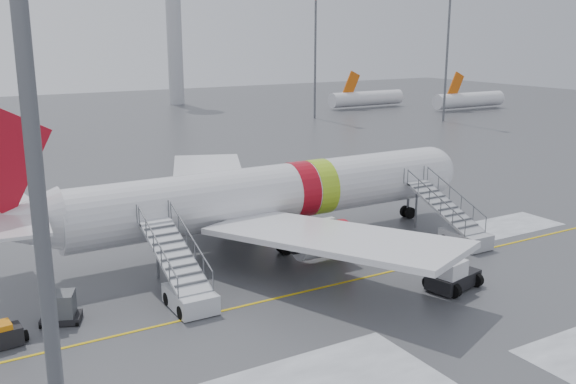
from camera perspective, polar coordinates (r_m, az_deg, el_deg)
ground at (r=36.55m, az=-0.30°, el=-8.56°), size 260.00×260.00×0.00m
airliner at (r=42.83m, az=-2.45°, el=-0.36°), size 35.03×32.97×11.18m
airstair_fwd at (r=45.25m, az=14.86°, el=-3.13°), size 2.05×7.70×3.48m
airstair_aft at (r=34.70m, az=-9.18°, el=-8.10°), size 2.05×7.70×3.48m
pushback_tug at (r=37.32m, az=14.32°, el=-7.20°), size 3.48×2.91×1.82m
uld_container at (r=34.18m, az=-19.57°, el=-9.74°), size 2.26×1.97×1.54m
baggage_tractor at (r=32.76m, az=-24.09°, el=-11.66°), size 2.28×1.18×1.16m
light_mast_near at (r=17.65m, az=-22.75°, el=14.75°), size 1.20×1.20×28.31m
control_tower at (r=132.87m, az=-10.17°, el=15.77°), size 6.40×6.40×30.00m
light_mast_far_ne at (r=108.60m, az=2.46°, el=13.83°), size 1.20×1.20×24.25m
light_mast_far_e at (r=107.61m, az=14.05°, el=13.44°), size 1.20×1.20×24.25m
distant_aircraft at (r=123.28m, az=9.97°, el=7.20°), size 35.00×18.00×8.00m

